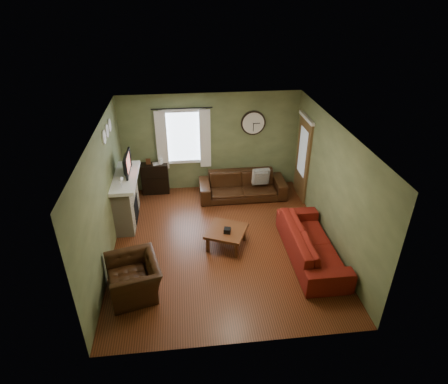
{
  "coord_description": "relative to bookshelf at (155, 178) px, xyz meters",
  "views": [
    {
      "loc": [
        -0.68,
        -6.5,
        5.01
      ],
      "look_at": [
        0.1,
        0.4,
        1.05
      ],
      "focal_mm": 30.0,
      "sensor_mm": 36.0,
      "label": 1
    }
  ],
  "objects": [
    {
      "name": "window_pane",
      "position": [
        0.81,
        0.15,
        1.08
      ],
      "size": [
        1.0,
        0.02,
        1.3
      ],
      "primitive_type": null,
      "color": "silver",
      "rests_on": "wall_back"
    },
    {
      "name": "book",
      "position": [
        -0.02,
        -0.03,
        0.54
      ],
      "size": [
        0.18,
        0.22,
        0.02
      ],
      "primitive_type": "imported",
      "rotation": [
        0.0,
        0.0,
        0.16
      ],
      "color": "#4F2814",
      "rests_on": "bookshelf"
    },
    {
      "name": "curtain_left",
      "position": [
        0.26,
        0.05,
        1.03
      ],
      "size": [
        0.28,
        0.04,
        1.55
      ],
      "primitive_type": "cube",
      "color": "white",
      "rests_on": "wall_back"
    },
    {
      "name": "pillow_left",
      "position": [
        2.72,
        -0.54,
        0.13
      ],
      "size": [
        0.35,
        0.11,
        0.35
      ],
      "primitive_type": "cube",
      "rotation": [
        0.0,
        0.0,
        0.0
      ],
      "color": "gray",
      "rests_on": "sofa_brown"
    },
    {
      "name": "pillow_right",
      "position": [
        2.74,
        -0.46,
        0.13
      ],
      "size": [
        0.45,
        0.17,
        0.44
      ],
      "primitive_type": "cube",
      "rotation": [
        0.0,
        0.0,
        0.08
      ],
      "color": "gray",
      "rests_on": "sofa_brown"
    },
    {
      "name": "curtain_rod",
      "position": [
        0.81,
        0.05,
        1.85
      ],
      "size": [
        0.03,
        0.03,
        1.5
      ],
      "primitive_type": "cylinder",
      "color": "black",
      "rests_on": "wall_back"
    },
    {
      "name": "medallion_right",
      "position": [
        -0.77,
        -0.93,
        1.83
      ],
      "size": [
        0.28,
        0.28,
        0.03
      ],
      "primitive_type": "cylinder",
      "color": "white",
      "rests_on": "wall_left"
    },
    {
      "name": "wine_glass_a",
      "position": [
        -0.54,
        -1.83,
        0.87
      ],
      "size": [
        0.08,
        0.08,
        0.22
      ],
      "primitive_type": null,
      "color": "white",
      "rests_on": "mantel"
    },
    {
      "name": "tv_screen",
      "position": [
        -0.46,
        -1.13,
        0.99
      ],
      "size": [
        0.02,
        0.62,
        0.36
      ],
      "primitive_type": "cube",
      "color": "#994C3F",
      "rests_on": "mantel"
    },
    {
      "name": "medallion_mid",
      "position": [
        -0.77,
        -1.28,
        1.83
      ],
      "size": [
        0.28,
        0.28,
        0.03
      ],
      "primitive_type": "cylinder",
      "color": "white",
      "rests_on": "wall_left"
    },
    {
      "name": "wall_clock",
      "position": [
        2.61,
        0.12,
        1.38
      ],
      "size": [
        0.64,
        0.06,
        0.64
      ],
      "primitive_type": null,
      "color": "white",
      "rests_on": "wall_back"
    },
    {
      "name": "wine_glass_b",
      "position": [
        -0.54,
        -1.74,
        0.86
      ],
      "size": [
        0.07,
        0.07,
        0.21
      ],
      "primitive_type": null,
      "color": "white",
      "rests_on": "mantel"
    },
    {
      "name": "medallion_left",
      "position": [
        -0.77,
        -1.63,
        1.83
      ],
      "size": [
        0.28,
        0.28,
        0.03
      ],
      "primitive_type": "cylinder",
      "color": "white",
      "rests_on": "wall_left"
    },
    {
      "name": "sofa_brown",
      "position": [
        2.26,
        -0.48,
        -0.09
      ],
      "size": [
        2.23,
        0.87,
        0.65
      ],
      "primitive_type": "imported",
      "color": "black",
      "rests_on": "floor"
    },
    {
      "name": "mantel",
      "position": [
        -0.56,
        -1.28,
        0.72
      ],
      "size": [
        0.58,
        1.6,
        0.08
      ],
      "primitive_type": "cube",
      "color": "white",
      "rests_on": "fireplace"
    },
    {
      "name": "armchair",
      "position": [
        -0.22,
        -3.69,
        -0.09
      ],
      "size": [
        1.12,
        1.21,
        0.66
      ],
      "primitive_type": "imported",
      "rotation": [
        0.0,
        0.0,
        -1.31
      ],
      "color": "black",
      "rests_on": "floor"
    },
    {
      "name": "tv",
      "position": [
        -0.54,
        -1.13,
        0.94
      ],
      "size": [
        0.08,
        0.6,
        0.35
      ],
      "primitive_type": "imported",
      "rotation": [
        0.0,
        0.0,
        1.57
      ],
      "color": "black",
      "rests_on": "mantel"
    },
    {
      "name": "floor",
      "position": [
        1.51,
        -2.43,
        -0.42
      ],
      "size": [
        4.6,
        5.2,
        0.0
      ],
      "primitive_type": "cube",
      "color": "#522511",
      "rests_on": "ground"
    },
    {
      "name": "door",
      "position": [
        3.78,
        -0.58,
        0.63
      ],
      "size": [
        0.05,
        0.9,
        2.1
      ],
      "primitive_type": "cube",
      "color": "brown",
      "rests_on": "floor"
    },
    {
      "name": "tissue_box",
      "position": [
        1.61,
        -2.63,
        -0.02
      ],
      "size": [
        0.17,
        0.17,
        0.11
      ],
      "primitive_type": "cube",
      "rotation": [
        0.0,
        0.0,
        -0.26
      ],
      "color": "black",
      "rests_on": "coffee_table"
    },
    {
      "name": "coffee_table",
      "position": [
        1.6,
        -2.53,
        -0.21
      ],
      "size": [
        1.03,
        1.03,
        0.41
      ],
      "primitive_type": null,
      "rotation": [
        0.0,
        0.0,
        -0.42
      ],
      "color": "#4F2814",
      "rests_on": "floor"
    },
    {
      "name": "curtain_right",
      "position": [
        1.36,
        0.05,
        1.03
      ],
      "size": [
        0.28,
        0.04,
        1.55
      ],
      "primitive_type": "cube",
      "color": "white",
      "rests_on": "wall_back"
    },
    {
      "name": "wall_right",
      "position": [
        3.81,
        -2.43,
        0.88
      ],
      "size": [
        0.0,
        5.2,
        2.6
      ],
      "primitive_type": "cube",
      "color": "#626D42",
      "rests_on": "ground"
    },
    {
      "name": "sofa_red",
      "position": [
        3.28,
        -3.09,
        -0.08
      ],
      "size": [
        0.91,
        2.33,
        0.68
      ],
      "primitive_type": "imported",
      "rotation": [
        0.0,
        0.0,
        1.57
      ],
      "color": "maroon",
      "rests_on": "floor"
    },
    {
      "name": "firebox",
      "position": [
        -0.4,
        -1.28,
        -0.12
      ],
      "size": [
        0.04,
        0.6,
        0.55
      ],
      "primitive_type": "cube",
      "color": "black",
      "rests_on": "fireplace"
    },
    {
      "name": "fireplace",
      "position": [
        -0.59,
        -1.28,
        0.13
      ],
      "size": [
        0.4,
        1.4,
        1.1
      ],
      "primitive_type": "cube",
      "color": "tan",
      "rests_on": "floor"
    },
    {
      "name": "bookshelf",
      "position": [
        0.0,
        0.0,
        0.0
      ],
      "size": [
        0.7,
        0.3,
        0.84
      ],
      "primitive_type": null,
      "color": "black",
      "rests_on": "floor"
    },
    {
      "name": "wall_back",
      "position": [
        1.51,
        0.17,
        0.88
      ],
      "size": [
        4.6,
        0.0,
        2.6
      ],
      "primitive_type": "cube",
      "color": "#626D42",
      "rests_on": "ground"
    },
    {
      "name": "wall_left",
      "position": [
        -0.79,
        -2.43,
        0.88
      ],
      "size": [
        0.0,
        5.2,
        2.6
      ],
      "primitive_type": "cube",
      "color": "#626D42",
      "rests_on": "ground"
    },
    {
      "name": "ceiling",
      "position": [
        1.51,
        -2.43,
        2.18
      ],
      "size": [
        4.6,
        5.2,
        0.0
      ],
      "primitive_type": "cube",
      "color": "white",
      "rests_on": "ground"
    },
    {
      "name": "wall_front",
      "position": [
        1.51,
        -5.03,
        0.88
      ],
      "size": [
        4.6,
        0.0,
        2.6
      ],
      "primitive_type": "cube",
      "color": "#626D42",
      "rests_on": "ground"
    }
  ]
}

